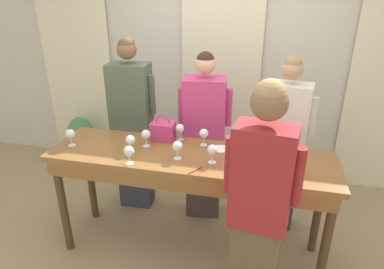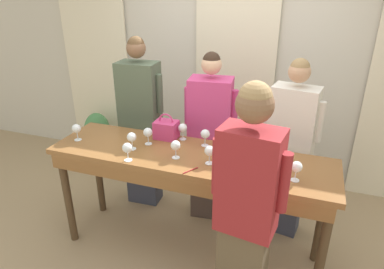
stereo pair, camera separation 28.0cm
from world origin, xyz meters
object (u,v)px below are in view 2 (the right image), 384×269
Objects in this scene: wine_glass_near_host at (127,148)px; wine_glass_center_right at (176,146)px; wine_glass_back_mid at (284,155)px; guest_olive_jacket at (141,124)px; wine_glass_by_bottle at (240,156)px; potted_plant at (98,135)px; wine_glass_by_handbag at (76,129)px; wine_bottle at (253,162)px; guest_pink_top at (210,140)px; wine_glass_center_mid at (148,133)px; wine_glass_back_left at (247,149)px; wine_glass_back_right at (210,151)px; wine_glass_center_left at (132,138)px; wine_glass_front_left at (183,128)px; guest_cream_sweater at (289,150)px; wine_glass_front_right at (205,134)px; tasting_bar at (188,169)px; wine_glass_front_mid at (297,167)px; handbag at (166,129)px; host_pouring at (246,215)px.

wine_glass_center_right is at bearing 26.14° from wine_glass_near_host.
wine_glass_back_mid and wine_glass_near_host have the same top height.
wine_glass_by_bottle is at bearing -30.08° from guest_olive_jacket.
wine_glass_by_handbag is at bearing -60.33° from potted_plant.
wine_bottle is at bearing -8.72° from wine_glass_center_right.
guest_pink_top is (-0.54, 0.78, -0.25)m from wine_bottle.
wine_glass_back_left is (0.87, -0.02, 0.00)m from wine_glass_center_mid.
wine_bottle is 2.23× the size of wine_glass_back_right.
wine_glass_back_mid is 0.34m from wine_glass_by_bottle.
wine_bottle reaches higher than wine_glass_center_mid.
wine_glass_center_mid is at bearing 58.08° from wine_glass_center_left.
guest_cream_sweater is at bearing 20.08° from wine_glass_front_left.
wine_glass_center_mid is at bearing -164.30° from wine_glass_front_right.
guest_olive_jacket reaches higher than tasting_bar.
wine_glass_back_left is at bearing 18.85° from wine_glass_near_host.
wine_glass_front_mid is at bearing -23.80° from wine_glass_back_left.
wine_glass_front_left is at bearing 119.05° from tasting_bar.
guest_cream_sweater reaches higher than wine_glass_by_bottle.
guest_cream_sweater reaches higher than wine_glass_center_mid.
wine_glass_by_bottle is (0.60, -0.36, 0.00)m from wine_glass_front_left.
wine_glass_front_right reaches higher than potted_plant.
wine_glass_by_bottle is (0.52, -0.01, 0.00)m from wine_glass_center_right.
wine_glass_front_mid and wine_glass_front_right have the same top height.
wine_glass_center_mid is 1.00× the size of wine_glass_by_handbag.
wine_glass_center_left is 0.85m from guest_pink_top.
wine_glass_back_right reaches higher than tasting_bar.
wine_glass_front_right is 0.47m from wine_glass_by_bottle.
guest_pink_top is (0.42, 0.85, -0.23)m from wine_glass_near_host.
wine_glass_center_left is 0.09× the size of guest_cream_sweater.
wine_bottle is 2.23× the size of wine_glass_near_host.
potted_plant is (-0.75, 1.32, -0.73)m from wine_glass_by_handbag.
guest_pink_top is at bearing 52.30° from wine_glass_center_mid.
wine_glass_front_left is 1.00m from guest_cream_sweater.
wine_glass_back_mid is (0.90, -0.21, -0.00)m from wine_glass_front_left.
tasting_bar is 0.45m from handbag.
wine_glass_center_left is at bearing -135.61° from wine_glass_front_left.
wine_bottle is 0.19× the size of guest_pink_top.
host_pouring is 2.64× the size of potted_plant.
wine_glass_front_right is 1.00× the size of wine_glass_back_right.
wine_glass_back_left is (0.46, 0.06, 0.23)m from tasting_bar.
tasting_bar is at bearing -35.41° from potted_plant.
guest_pink_top is at bearing -20.13° from potted_plant.
handbag reaches higher than potted_plant.
guest_cream_sweater is (0.69, 0.39, -0.22)m from wine_glass_front_right.
guest_olive_jacket is at bearing 140.76° from tasting_bar.
wine_glass_center_right is at bearing -45.57° from guest_olive_jacket.
wine_bottle reaches higher than wine_glass_front_left.
wine_bottle reaches higher than wine_glass_back_right.
handbag is 1.07m from wine_glass_back_mid.
wine_bottle is at bearing -26.56° from handbag.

